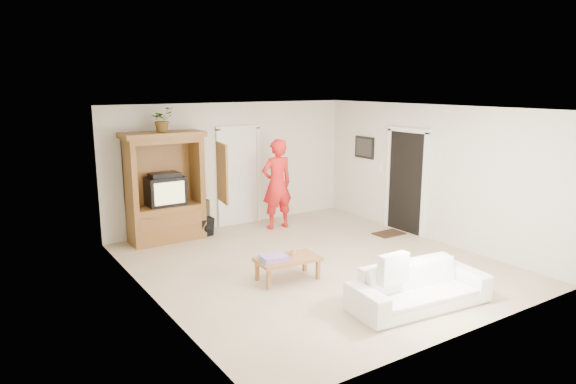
# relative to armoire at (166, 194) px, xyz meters

# --- Properties ---
(floor) EXTENTS (6.00, 6.00, 0.00)m
(floor) POSITION_rel_armoire_xyz_m (1.58, -2.66, -0.91)
(floor) COLOR tan
(floor) RESTS_ON ground
(ceiling) EXTENTS (6.00, 6.00, 0.00)m
(ceiling) POSITION_rel_armoire_xyz_m (1.58, -2.66, 1.69)
(ceiling) COLOR white
(ceiling) RESTS_ON floor
(wall_back) EXTENTS (5.50, 0.00, 5.50)m
(wall_back) POSITION_rel_armoire_xyz_m (1.58, 0.34, 0.39)
(wall_back) COLOR silver
(wall_back) RESTS_ON floor
(wall_front) EXTENTS (5.50, 0.00, 5.50)m
(wall_front) POSITION_rel_armoire_xyz_m (1.58, -5.66, 0.39)
(wall_front) COLOR silver
(wall_front) RESTS_ON floor
(wall_left) EXTENTS (0.00, 6.00, 6.00)m
(wall_left) POSITION_rel_armoire_xyz_m (-1.17, -2.66, 0.39)
(wall_left) COLOR silver
(wall_left) RESTS_ON floor
(wall_right) EXTENTS (0.00, 6.00, 6.00)m
(wall_right) POSITION_rel_armoire_xyz_m (4.33, -2.66, 0.39)
(wall_right) COLOR silver
(wall_right) RESTS_ON floor
(armoire) EXTENTS (1.82, 1.14, 2.10)m
(armoire) POSITION_rel_armoire_xyz_m (0.00, 0.00, 0.00)
(armoire) COLOR brown
(armoire) RESTS_ON floor
(door_back) EXTENTS (0.85, 0.05, 2.04)m
(door_back) POSITION_rel_armoire_xyz_m (1.73, 0.31, 0.11)
(door_back) COLOR white
(door_back) RESTS_ON floor
(doorway_right) EXTENTS (0.05, 0.90, 2.04)m
(doorway_right) POSITION_rel_armoire_xyz_m (4.30, -2.06, 0.11)
(doorway_right) COLOR black
(doorway_right) RESTS_ON floor
(framed_picture) EXTENTS (0.03, 0.60, 0.48)m
(framed_picture) POSITION_rel_armoire_xyz_m (4.31, -0.76, 0.69)
(framed_picture) COLOR black
(framed_picture) RESTS_ON wall_right
(doormat) EXTENTS (0.60, 0.40, 0.02)m
(doormat) POSITION_rel_armoire_xyz_m (3.88, -2.06, -0.90)
(doormat) COLOR #382316
(doormat) RESTS_ON floor
(plant) EXTENTS (0.53, 0.51, 0.46)m
(plant) POSITION_rel_armoire_xyz_m (-0.02, -0.03, 1.42)
(plant) COLOR #4C7238
(plant) RESTS_ON armoire
(man) EXTENTS (0.70, 0.48, 1.88)m
(man) POSITION_rel_armoire_xyz_m (2.22, -0.44, 0.03)
(man) COLOR red
(man) RESTS_ON floor
(sofa) EXTENTS (2.03, 0.97, 0.57)m
(sofa) POSITION_rel_armoire_xyz_m (1.78, -4.81, -0.62)
(sofa) COLOR white
(sofa) RESTS_ON floor
(coffee_table) EXTENTS (1.01, 0.61, 0.36)m
(coffee_table) POSITION_rel_armoire_xyz_m (0.81, -3.02, -0.59)
(coffee_table) COLOR #9E6D36
(coffee_table) RESTS_ON floor
(towel) EXTENTS (0.41, 0.32, 0.08)m
(towel) POSITION_rel_armoire_xyz_m (0.56, -3.02, -0.51)
(towel) COLOR #E04A99
(towel) RESTS_ON coffee_table
(candle) EXTENTS (0.08, 0.08, 0.10)m
(candle) POSITION_rel_armoire_xyz_m (0.94, -2.98, -0.50)
(candle) COLOR tan
(candle) RESTS_ON coffee_table
(backpack_black) EXTENTS (0.33, 0.24, 0.37)m
(backpack_black) POSITION_rel_armoire_xyz_m (0.70, -0.19, -0.72)
(backpack_black) COLOR black
(backpack_black) RESTS_ON floor
(backpack_olive) EXTENTS (0.36, 0.28, 0.67)m
(backpack_olive) POSITION_rel_armoire_xyz_m (0.74, 0.19, -0.58)
(backpack_olive) COLOR #47442B
(backpack_olive) RESTS_ON floor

